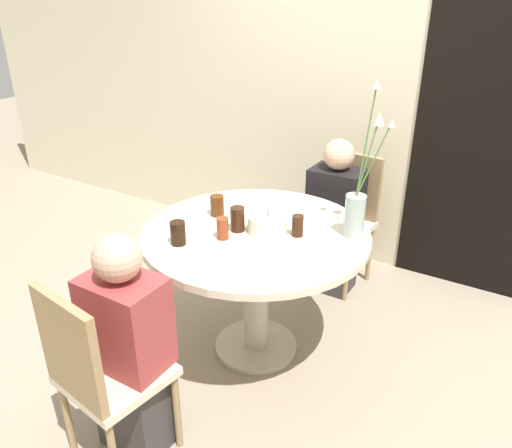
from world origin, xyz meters
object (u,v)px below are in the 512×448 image
Objects in this scene: drink_glass_0 at (178,233)px; person_boy at (130,354)px; side_plate at (241,198)px; drink_glass_4 at (298,226)px; drink_glass_2 at (217,206)px; person_woman at (334,222)px; flower_vase at (358,202)px; chair_near_front at (346,212)px; chair_right_flank at (98,370)px; birthday_cake at (268,224)px; drink_glass_3 at (223,228)px; drink_glass_1 at (237,219)px.

drink_glass_0 is 0.11× the size of person_boy.
drink_glass_4 is at bearing -26.94° from side_plate.
drink_glass_2 is at bearing 100.57° from person_boy.
side_plate is 0.67m from drink_glass_0.
flower_vase is at bearing -59.58° from person_woman.
person_woman is at bearing 73.25° from drink_glass_0.
chair_near_front is 2.04m from chair_right_flank.
drink_glass_2 is (0.02, -0.27, 0.05)m from side_plate.
person_boy reaches higher than drink_glass_0.
side_plate is (-0.37, 0.31, -0.04)m from birthday_cake.
person_woman is (-0.36, 0.62, -0.45)m from flower_vase.
side_plate is at bearing 99.10° from person_boy.
person_boy is at bearing -97.43° from person_woman.
drink_glass_2 is 1.04× the size of drink_glass_4.
drink_glass_3 reaches higher than drink_glass_4.
drink_glass_4 is at bearing 15.44° from birthday_cake.
drink_glass_4 is (0.51, 0.01, -0.00)m from drink_glass_2.
person_boy reaches higher than drink_glass_1.
drink_glass_1 is 1.16× the size of drink_glass_3.
chair_near_front is 7.63× the size of drink_glass_0.
drink_glass_1 reaches higher than drink_glass_0.
flower_vase is at bearing 13.04° from drink_glass_2.
person_boy reaches higher than birthday_cake.
flower_vase is 1.32m from person_boy.
person_woman is at bearing 82.57° from person_boy.
drink_glass_2 is 0.29m from drink_glass_3.
chair_near_front is at bearing 79.03° from drink_glass_1.
drink_glass_1 is at bearing -59.17° from side_plate.
chair_near_front is 1.24m from drink_glass_3.
birthday_cake is 0.16m from drink_glass_1.
drink_glass_1 reaches higher than drink_glass_4.
drink_glass_3 is (-0.01, -0.12, -0.01)m from drink_glass_1.
drink_glass_3 is at bearing -144.78° from flower_vase.
drink_glass_3 is 1.01× the size of drink_glass_4.
drink_glass_4 is 0.86m from person_woman.
drink_glass_1 is 0.12m from drink_glass_3.
person_boy is at bearing -79.43° from drink_glass_2.
drink_glass_3 is (0.21, -0.50, 0.05)m from side_plate.
person_woman reaches higher than drink_glass_3.
drink_glass_4 is at bearing 36.31° from drink_glass_3.
drink_glass_0 is at bearing -106.75° from person_woman.
drink_glass_0 is at bearing -120.90° from drink_glass_1.
person_woman reaches higher than drink_glass_2.
birthday_cake is 1.58× the size of drink_glass_1.
drink_glass_1 is 1.17× the size of drink_glass_4.
drink_glass_4 is (0.15, 0.04, 0.01)m from birthday_cake.
person_woman reaches higher than drink_glass_1.
flower_vase is at bearing 33.82° from drink_glass_4.
flower_vase reaches higher than drink_glass_2.
side_plate is at bearing 120.83° from drink_glass_1.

